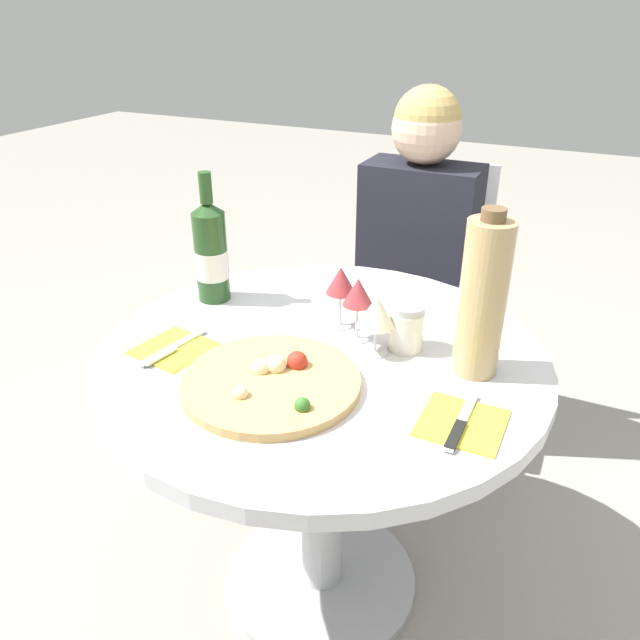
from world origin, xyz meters
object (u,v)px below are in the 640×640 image
dining_table (322,410)px  pizza_large (272,381)px  wine_bottle (211,252)px  tall_carafe (483,298)px  seated_diner (408,295)px  chair_behind_diner (419,307)px

dining_table → pizza_large: (-0.03, -0.17, 0.17)m
wine_bottle → tall_carafe: (0.68, -0.06, 0.04)m
dining_table → wine_bottle: size_ratio=3.02×
dining_table → pizza_large: size_ratio=2.76×
wine_bottle → dining_table: bearing=-18.7°
dining_table → tall_carafe: tall_carafe is taller
dining_table → seated_diner: bearing=91.9°
seated_diner → pizza_large: (-0.01, -0.89, 0.18)m
chair_behind_diner → wine_bottle: bearing=64.9°
seated_diner → tall_carafe: (0.34, -0.65, 0.33)m
dining_table → seated_diner: (-0.02, 0.71, -0.01)m
seated_diner → tall_carafe: size_ratio=3.46×
dining_table → pizza_large: pizza_large is taller
tall_carafe → wine_bottle: bearing=174.7°
chair_behind_diner → tall_carafe: 0.97m
seated_diner → pizza_large: size_ratio=3.36×
chair_behind_diner → tall_carafe: (0.34, -0.79, 0.44)m
wine_bottle → tall_carafe: bearing=-5.3°
chair_behind_diner → wine_bottle: 0.90m
seated_diner → tall_carafe: bearing=117.8°
seated_diner → wine_bottle: 0.74m
wine_bottle → pizza_large: bearing=-41.7°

